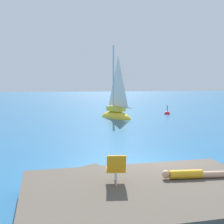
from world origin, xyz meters
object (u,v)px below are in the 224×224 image
Objects in this scene: sailboat_near at (116,114)px; person_sunbather at (190,174)px; beach_chair at (116,167)px; marker_buoy at (167,114)px.

sailboat_near is 18.04m from person_sunbather.
beach_chair is at bearing -173.59° from person_sunbather.
sailboat_near reaches higher than marker_buoy.
beach_chair is at bearing -111.32° from marker_buoy.
marker_buoy is at bearing -17.25° from beach_chair.
sailboat_near is 6.08× the size of marker_buoy.
person_sunbather is (-0.61, -18.03, 0.33)m from sailboat_near.
beach_chair is (-2.06, -0.17, 0.33)m from person_sunbather.
sailboat_near reaches higher than beach_chair.
marker_buoy is at bearing -98.00° from sailboat_near.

